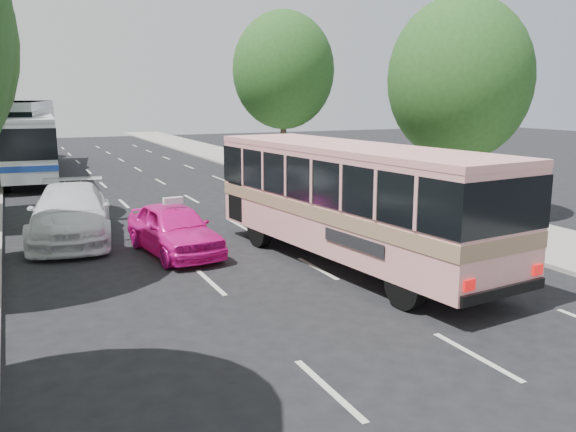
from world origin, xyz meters
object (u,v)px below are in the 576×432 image
white_pickup (71,213)px  tour_coach_rear (19,130)px  pink_taxi (174,229)px  tour_coach_front (30,142)px  pink_bus (351,191)px

white_pickup → tour_coach_rear: tour_coach_rear is taller
pink_taxi → tour_coach_front: (-3.07, 18.21, 1.32)m
pink_bus → pink_taxi: (-3.96, 3.08, -1.26)m
pink_taxi → tour_coach_rear: (-3.44, 22.73, 1.75)m
pink_taxi → pink_bus: bearing=-44.7°
tour_coach_rear → pink_bus: bearing=-66.0°
white_pickup → tour_coach_rear: bearing=100.3°
tour_coach_rear → pink_taxi: bearing=-73.4°
pink_taxi → tour_coach_rear: size_ratio=0.30×
pink_taxi → tour_coach_rear: tour_coach_rear is taller
tour_coach_front → tour_coach_rear: bearing=97.3°
tour_coach_rear → white_pickup: bearing=-79.3°
tour_coach_front → white_pickup: bearing=-85.2°
tour_coach_front → pink_taxi: bearing=-77.8°
tour_coach_rear → tour_coach_front: bearing=-77.3°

